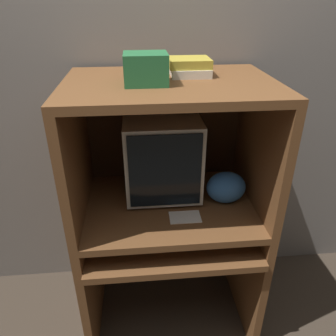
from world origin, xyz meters
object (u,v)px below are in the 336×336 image
object	(u,v)px
keyboard	(173,234)
storage_box	(146,69)
crt_monitor	(162,155)
mouse	(224,228)
book_stack	(189,67)
snack_bag	(226,187)

from	to	relation	value
keyboard	storage_box	size ratio (longest dim) A/B	2.47
crt_monitor	storage_box	world-z (taller)	storage_box
keyboard	mouse	xyz separation A→B (m)	(0.27, 0.02, 0.00)
mouse	book_stack	world-z (taller)	book_stack
keyboard	snack_bag	distance (m)	0.36
crt_monitor	mouse	distance (m)	0.50
mouse	book_stack	bearing A→B (deg)	136.41
storage_box	snack_bag	bearing A→B (deg)	6.00
book_stack	storage_box	distance (m)	0.25
keyboard	book_stack	distance (m)	0.82
crt_monitor	mouse	size ratio (longest dim) A/B	6.24
crt_monitor	book_stack	bearing A→B (deg)	-9.69
keyboard	snack_bag	xyz separation A→B (m)	(0.28, 0.09, 0.21)
storage_box	crt_monitor	bearing A→B (deg)	65.18
snack_bag	book_stack	distance (m)	0.63
mouse	storage_box	xyz separation A→B (m)	(-0.38, 0.03, 0.81)
mouse	storage_box	size ratio (longest dim) A/B	0.39
crt_monitor	book_stack	world-z (taller)	book_stack
crt_monitor	keyboard	world-z (taller)	crt_monitor
keyboard	storage_box	xyz separation A→B (m)	(-0.11, 0.05, 0.82)
keyboard	mouse	bearing A→B (deg)	4.19
keyboard	crt_monitor	bearing A→B (deg)	99.26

